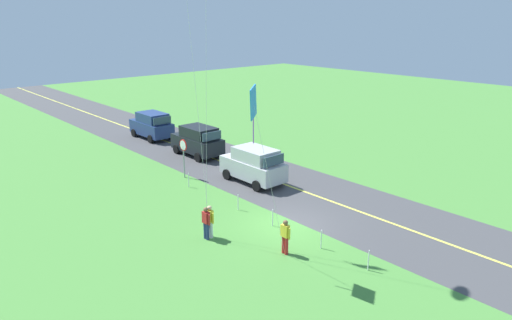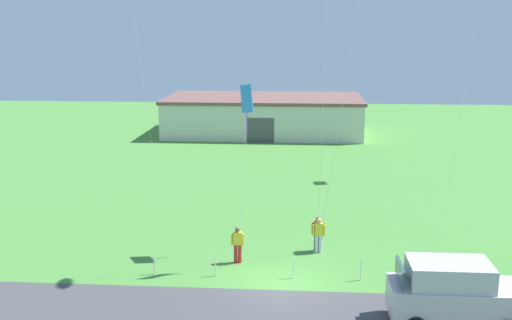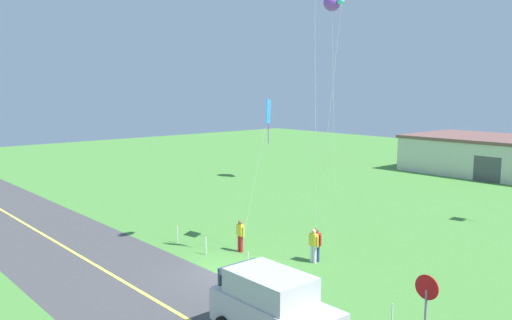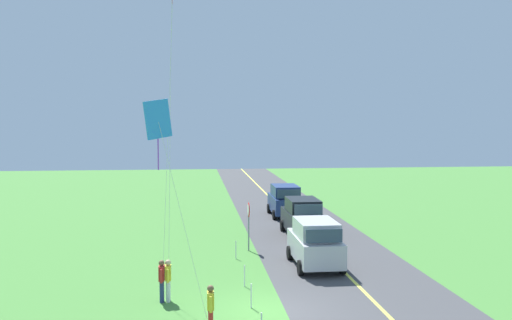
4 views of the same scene
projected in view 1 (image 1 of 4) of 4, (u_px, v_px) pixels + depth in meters
ground_plane at (288, 225)px, 23.21m from camera, size 120.00×120.00×0.10m
asphalt_road at (338, 204)px, 25.75m from camera, size 120.00×7.00×0.00m
road_centre_stripe at (338, 204)px, 25.75m from camera, size 120.00×0.16×0.00m
car_suv_foreground at (254, 165)px, 28.82m from camera, size 4.40×2.12×2.24m
car_parked_east_near at (198, 141)px, 34.43m from camera, size 4.40×2.12×2.24m
car_parked_east_far at (152, 125)px, 39.40m from camera, size 4.40×2.12×2.24m
stop_sign at (183, 151)px, 29.45m from camera, size 0.76×0.08×2.56m
person_adult_near at (210, 220)px, 21.60m from camera, size 0.58×0.22×1.60m
person_adult_companion at (206, 222)px, 21.42m from camera, size 0.58×0.22×1.60m
person_child_watcher at (285, 236)px, 20.07m from camera, size 0.58×0.22×1.60m
kite_yellow_high at (254, 105)px, 17.49m from camera, size 0.65×2.06×7.54m
fence_post_0 at (368, 260)px, 18.86m from camera, size 0.05×0.05×0.90m
fence_post_1 at (321, 239)px, 20.65m from camera, size 0.05×0.05×0.90m
fence_post_2 at (273, 218)px, 22.89m from camera, size 0.05×0.05×0.90m
fence_post_3 at (238, 202)px, 24.80m from camera, size 0.05×0.05×0.90m
fence_post_4 at (189, 180)px, 28.16m from camera, size 0.05×0.05×0.90m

